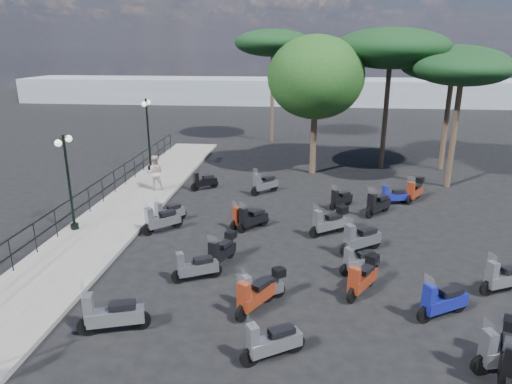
# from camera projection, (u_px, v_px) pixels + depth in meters

# --- Properties ---
(ground) EXTENTS (120.00, 120.00, 0.00)m
(ground) POSITION_uv_depth(u_px,v_px,m) (261.00, 259.00, 15.77)
(ground) COLOR black
(ground) RESTS_ON ground
(sidewalk) EXTENTS (3.00, 30.00, 0.15)m
(sidewalk) POSITION_uv_depth(u_px,v_px,m) (115.00, 218.00, 19.25)
(sidewalk) COLOR slate
(sidewalk) RESTS_ON ground
(railing) EXTENTS (0.04, 26.04, 1.10)m
(railing) POSITION_uv_depth(u_px,v_px,m) (81.00, 201.00, 18.94)
(railing) COLOR black
(railing) RESTS_ON sidewalk
(lamp_post_1) EXTENTS (0.31, 1.11, 3.75)m
(lamp_post_1) POSITION_uv_depth(u_px,v_px,m) (68.00, 177.00, 17.32)
(lamp_post_1) COLOR black
(lamp_post_1) RESTS_ON sidewalk
(lamp_post_2) EXTENTS (0.38, 1.20, 4.08)m
(lamp_post_2) POSITION_uv_depth(u_px,v_px,m) (148.00, 130.00, 25.80)
(lamp_post_2) COLOR black
(lamp_post_2) RESTS_ON sidewalk
(pedestrian_far) EXTENTS (0.99, 0.86, 1.74)m
(pedestrian_far) POSITION_uv_depth(u_px,v_px,m) (155.00, 173.00, 22.63)
(pedestrian_far) COLOR #C3A6A6
(pedestrian_far) RESTS_ON sidewalk
(scooter_1) EXTENTS (1.79, 0.82, 1.46)m
(scooter_1) POSITION_uv_depth(u_px,v_px,m) (112.00, 315.00, 11.59)
(scooter_1) COLOR black
(scooter_1) RESTS_ON ground
(scooter_2) EXTENTS (1.50, 0.89, 1.30)m
(scooter_2) POSITION_uv_depth(u_px,v_px,m) (195.00, 267.00, 14.20)
(scooter_2) COLOR black
(scooter_2) RESTS_ON ground
(scooter_3) EXTENTS (1.14, 1.23, 1.26)m
(scooter_3) POSITION_uv_depth(u_px,v_px,m) (169.00, 213.00, 18.84)
(scooter_3) COLOR black
(scooter_3) RESTS_ON ground
(scooter_4) EXTENTS (1.34, 1.32, 1.41)m
(scooter_4) POSITION_uv_depth(u_px,v_px,m) (161.00, 220.00, 17.91)
(scooter_4) COLOR black
(scooter_4) RESTS_ON ground
(scooter_5) EXTENTS (1.25, 1.07, 1.24)m
(scooter_5) POSITION_uv_depth(u_px,v_px,m) (204.00, 182.00, 23.20)
(scooter_5) COLOR black
(scooter_5) RESTS_ON ground
(scooter_7) EXTENTS (1.49, 1.01, 1.35)m
(scooter_7) POSITION_uv_depth(u_px,v_px,m) (272.00, 342.00, 10.59)
(scooter_7) COLOR black
(scooter_7) RESTS_ON ground
(scooter_8) EXTENTS (0.81, 1.55, 1.30)m
(scooter_8) POSITION_uv_depth(u_px,v_px,m) (222.00, 251.00, 15.25)
(scooter_8) COLOR black
(scooter_8) RESTS_ON ground
(scooter_9) EXTENTS (1.18, 1.14, 1.23)m
(scooter_9) POSITION_uv_depth(u_px,v_px,m) (245.00, 217.00, 18.38)
(scooter_9) COLOR black
(scooter_9) RESTS_ON ground
(scooter_10) EXTENTS (1.16, 1.27, 1.29)m
(scooter_10) POSITION_uv_depth(u_px,v_px,m) (252.00, 219.00, 18.17)
(scooter_10) COLOR black
(scooter_10) RESTS_ON ground
(scooter_11) EXTENTS (1.29, 1.37, 1.41)m
(scooter_11) POSITION_uv_depth(u_px,v_px,m) (264.00, 184.00, 22.57)
(scooter_11) COLOR black
(scooter_11) RESTS_ON ground
(scooter_13) EXTENTS (1.35, 1.06, 1.25)m
(scooter_13) POSITION_uv_depth(u_px,v_px,m) (262.00, 288.00, 12.96)
(scooter_13) COLOR black
(scooter_13) RESTS_ON ground
(scooter_14) EXTENTS (1.03, 1.57, 1.40)m
(scooter_14) POSITION_uv_depth(u_px,v_px,m) (255.00, 296.00, 12.53)
(scooter_14) COLOR black
(scooter_14) RESTS_ON ground
(scooter_15) EXTENTS (1.37, 0.90, 1.22)m
(scooter_15) POSITION_uv_depth(u_px,v_px,m) (359.00, 261.00, 14.68)
(scooter_15) COLOR black
(scooter_15) RESTS_ON ground
(scooter_16) EXTENTS (1.51, 1.18, 1.40)m
(scooter_16) POSITION_uv_depth(u_px,v_px,m) (329.00, 222.00, 17.63)
(scooter_16) COLOR black
(scooter_16) RESTS_ON ground
(scooter_18) EXTENTS (1.73, 0.75, 1.41)m
(scooter_18) POSITION_uv_depth(u_px,v_px,m) (507.00, 353.00, 10.19)
(scooter_18) COLOR black
(scooter_18) RESTS_ON ground
(scooter_19) EXTENTS (1.07, 1.52, 1.36)m
(scooter_19) POSITION_uv_depth(u_px,v_px,m) (362.00, 278.00, 13.43)
(scooter_19) COLOR black
(scooter_19) RESTS_ON ground
(scooter_20) EXTENTS (1.57, 1.21, 1.48)m
(scooter_20) POSITION_uv_depth(u_px,v_px,m) (361.00, 239.00, 16.10)
(scooter_20) COLOR black
(scooter_20) RESTS_ON ground
(scooter_21) EXTENTS (1.22, 1.39, 1.39)m
(scooter_21) POSITION_uv_depth(u_px,v_px,m) (378.00, 205.00, 19.72)
(scooter_21) COLOR black
(scooter_21) RESTS_ON ground
(scooter_22) EXTENTS (1.09, 1.14, 1.18)m
(scooter_22) POSITION_uv_depth(u_px,v_px,m) (341.00, 199.00, 20.62)
(scooter_22) COLOR black
(scooter_22) RESTS_ON ground
(scooter_24) EXTENTS (0.93, 1.76, 1.47)m
(scooter_24) POSITION_uv_depth(u_px,v_px,m) (509.00, 356.00, 9.98)
(scooter_24) COLOR black
(scooter_24) RESTS_ON ground
(scooter_25) EXTENTS (1.57, 1.03, 1.40)m
(scooter_25) POSITION_uv_depth(u_px,v_px,m) (442.00, 302.00, 12.23)
(scooter_25) COLOR black
(scooter_25) RESTS_ON ground
(scooter_26) EXTENTS (1.61, 0.90, 1.37)m
(scooter_26) POSITION_uv_depth(u_px,v_px,m) (504.00, 278.00, 13.49)
(scooter_26) COLOR black
(scooter_26) RESTS_ON ground
(scooter_27) EXTENTS (1.06, 1.51, 1.35)m
(scooter_27) POSITION_uv_depth(u_px,v_px,m) (415.00, 191.00, 21.47)
(scooter_27) COLOR black
(scooter_27) RESTS_ON ground
(scooter_28) EXTENTS (1.47, 0.64, 1.19)m
(scooter_28) POSITION_uv_depth(u_px,v_px,m) (394.00, 196.00, 21.02)
(scooter_28) COLOR black
(scooter_28) RESTS_ON ground
(broadleaf_tree) EXTENTS (5.30, 5.30, 7.64)m
(broadleaf_tree) POSITION_uv_depth(u_px,v_px,m) (316.00, 78.00, 24.76)
(broadleaf_tree) COLOR #38281E
(broadleaf_tree) RESTS_ON ground
(pine_0) EXTENTS (6.50, 6.50, 8.03)m
(pine_0) POSITION_uv_depth(u_px,v_px,m) (391.00, 49.00, 25.38)
(pine_0) COLOR #38281E
(pine_0) RESTS_ON ground
(pine_1) EXTENTS (5.96, 5.96, 7.10)m
(pine_1) POSITION_uv_depth(u_px,v_px,m) (454.00, 64.00, 25.34)
(pine_1) COLOR #38281E
(pine_1) RESTS_ON ground
(pine_2) EXTENTS (5.58, 5.58, 8.19)m
(pine_2) POSITION_uv_depth(u_px,v_px,m) (273.00, 43.00, 32.87)
(pine_2) COLOR #38281E
(pine_2) RESTS_ON ground
(pine_3) EXTENTS (4.59, 4.59, 6.74)m
(pine_3) POSITION_uv_depth(u_px,v_px,m) (462.00, 70.00, 22.02)
(pine_3) COLOR #38281E
(pine_3) RESTS_ON ground
(distant_hills) EXTENTS (70.00, 8.00, 3.00)m
(distant_hills) POSITION_uv_depth(u_px,v_px,m) (295.00, 91.00, 57.89)
(distant_hills) COLOR gray
(distant_hills) RESTS_ON ground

